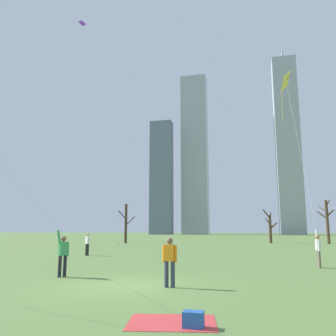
# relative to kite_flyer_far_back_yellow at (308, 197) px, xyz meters

# --- Properties ---
(ground_plane) EXTENTS (400.00, 400.00, 0.00)m
(ground_plane) POSITION_rel_kite_flyer_far_back_yellow_xyz_m (-7.19, -8.56, -3.64)
(ground_plane) COLOR #5B7A3D
(kite_flyer_far_back_yellow) EXTENTS (1.17, 4.43, 12.13)m
(kite_flyer_far_back_yellow) POSITION_rel_kite_flyer_far_back_yellow_xyz_m (0.00, 0.00, 0.00)
(kite_flyer_far_back_yellow) COLOR #726656
(kite_flyer_far_back_yellow) RESTS_ON ground
(kite_flyer_foreground_left_orange) EXTENTS (3.70, 8.06, 9.24)m
(kite_flyer_foreground_left_orange) POSITION_rel_kite_flyer_far_back_yellow_xyz_m (-11.20, -8.86, -0.86)
(kite_flyer_foreground_left_orange) COLOR black
(kite_flyer_foreground_left_orange) RESTS_ON ground
(bystander_strolling_midfield) EXTENTS (0.51, 0.22, 1.62)m
(bystander_strolling_midfield) POSITION_rel_kite_flyer_far_back_yellow_xyz_m (-5.65, -8.58, -2.74)
(bystander_strolling_midfield) COLOR #33384C
(bystander_strolling_midfield) RESTS_ON ground
(bystander_watching_nearby) EXTENTS (0.44, 0.35, 1.62)m
(bystander_watching_nearby) POSITION_rel_kite_flyer_far_back_yellow_xyz_m (-14.95, 4.08, -2.74)
(bystander_watching_nearby) COLOR black
(bystander_watching_nearby) RESTS_ON ground
(distant_kite_drifting_left_purple) EXTENTS (3.62, 5.90, 27.23)m
(distant_kite_drifting_left_purple) POSITION_rel_kite_flyer_far_back_yellow_xyz_m (-22.08, 16.27, 19.91)
(distant_kite_drifting_left_purple) COLOR purple
(distant_kite_drifting_left_purple) RESTS_ON ground
(picnic_spot) EXTENTS (2.03, 1.71, 0.31)m
(picnic_spot) POSITION_rel_kite_flyer_far_back_yellow_xyz_m (-4.28, -13.08, -3.55)
(picnic_spot) COLOR #CC3838
(picnic_spot) RESTS_ON ground
(bare_tree_center) EXTENTS (2.19, 1.90, 5.92)m
(bare_tree_center) POSITION_rel_kite_flyer_far_back_yellow_xyz_m (6.46, 31.21, -0.48)
(bare_tree_center) COLOR #4C3828
(bare_tree_center) RESTS_ON ground
(bare_tree_right_of_center) EXTENTS (2.07, 1.73, 4.77)m
(bare_tree_right_of_center) POSITION_rel_kite_flyer_far_back_yellow_xyz_m (-0.86, 32.78, -1.36)
(bare_tree_right_of_center) COLOR #4C3828
(bare_tree_right_of_center) RESTS_ON ground
(bare_tree_rightmost) EXTENTS (2.77, 1.26, 5.49)m
(bare_tree_rightmost) POSITION_rel_kite_flyer_far_back_yellow_xyz_m (-20.71, 27.43, -0.80)
(bare_tree_rightmost) COLOR #423326
(bare_tree_rightmost) RESTS_ON ground
(skyline_short_annex) EXTENTS (8.93, 8.42, 72.95)m
(skyline_short_annex) POSITION_rel_kite_flyer_far_back_yellow_xyz_m (10.29, 119.63, 30.76)
(skyline_short_annex) COLOR #9EA3AD
(skyline_short_annex) RESTS_ON ground
(skyline_squat_block) EXTENTS (8.70, 5.25, 45.61)m
(skyline_squat_block) POSITION_rel_kite_flyer_far_back_yellow_xyz_m (-39.03, 115.96, 19.17)
(skyline_squat_block) COLOR slate
(skyline_squat_block) RESTS_ON ground
(skyline_slender_spire) EXTENTS (10.73, 6.46, 67.40)m
(skyline_slender_spire) POSITION_rel_kite_flyer_far_back_yellow_xyz_m (-26.81, 124.71, 30.06)
(skyline_slender_spire) COLOR #9EA3AD
(skyline_slender_spire) RESTS_ON ground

